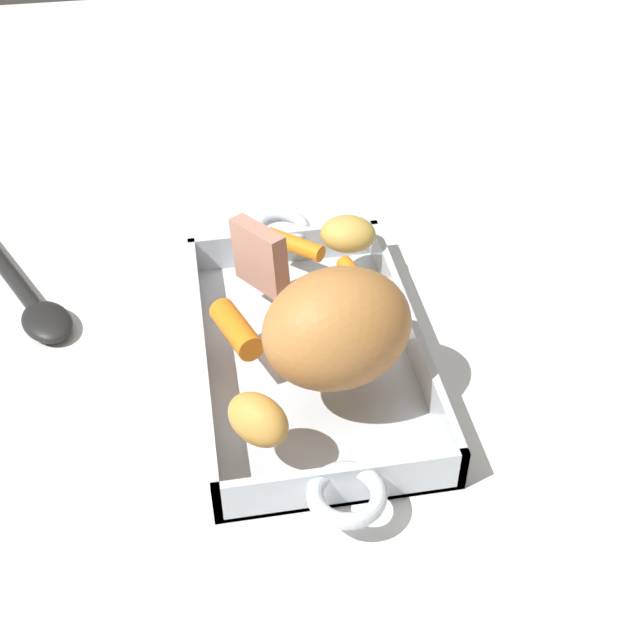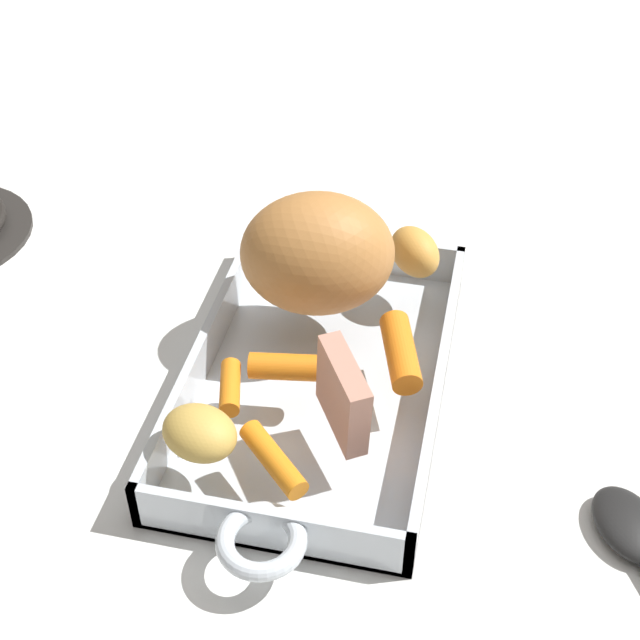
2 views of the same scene
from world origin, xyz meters
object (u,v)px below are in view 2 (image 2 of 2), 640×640
object	(u,v)px
roasting_dish	(319,378)
baby_carrot_center_left	(284,367)
baby_carrot_southeast	(230,387)
potato_golden_small	(200,433)
pork_roast	(317,254)
baby_carrot_short	(400,353)
baby_carrot_northeast	(273,459)
roast_slice_outer	(343,395)
potato_whole	(415,252)

from	to	relation	value
roasting_dish	baby_carrot_center_left	xyz separation A→B (m)	(0.03, -0.02, 0.04)
baby_carrot_southeast	potato_golden_small	world-z (taller)	potato_golden_small
baby_carrot_southeast	pork_roast	bearing A→B (deg)	161.30
baby_carrot_short	potato_golden_small	world-z (taller)	potato_golden_small
roasting_dish	baby_carrot_northeast	distance (m)	0.12
pork_roast	roast_slice_outer	distance (m)	0.14
potato_golden_small	baby_carrot_center_left	bearing A→B (deg)	155.07
potato_whole	baby_carrot_northeast	bearing A→B (deg)	-14.82
roast_slice_outer	baby_carrot_northeast	xyz separation A→B (m)	(0.05, -0.04, -0.02)
roasting_dish	potato_whole	bearing A→B (deg)	153.79
roast_slice_outer	baby_carrot_center_left	world-z (taller)	roast_slice_outer
roasting_dish	baby_carrot_southeast	size ratio (longest dim) A/B	8.41
baby_carrot_southeast	potato_whole	bearing A→B (deg)	147.76
roasting_dish	baby_carrot_center_left	distance (m)	0.05
pork_roast	baby_carrot_center_left	bearing A→B (deg)	-3.61
roast_slice_outer	potato_golden_small	size ratio (longest dim) A/B	1.15
baby_carrot_northeast	baby_carrot_short	size ratio (longest dim) A/B	0.95
roast_slice_outer	baby_carrot_southeast	world-z (taller)	roast_slice_outer
roast_slice_outer	potato_golden_small	bearing A→B (deg)	-64.91
baby_carrot_northeast	potato_whole	world-z (taller)	potato_whole
pork_roast	baby_carrot_short	size ratio (longest dim) A/B	1.83
baby_carrot_short	baby_carrot_northeast	bearing A→B (deg)	-30.00
pork_roast	baby_carrot_northeast	world-z (taller)	pork_roast
baby_carrot_southeast	potato_golden_small	size ratio (longest dim) A/B	0.89
baby_carrot_northeast	baby_carrot_short	xyz separation A→B (m)	(-0.12, 0.07, 0.00)
pork_roast	baby_carrot_short	bearing A→B (deg)	52.71
baby_carrot_southeast	baby_carrot_center_left	world-z (taller)	baby_carrot_center_left
roast_slice_outer	baby_carrot_center_left	bearing A→B (deg)	-127.08
roasting_dish	pork_roast	xyz separation A→B (m)	(-0.06, -0.01, 0.08)
pork_roast	baby_carrot_northeast	bearing A→B (deg)	2.83
pork_roast	roast_slice_outer	xyz separation A→B (m)	(0.13, 0.05, -0.02)
baby_carrot_center_left	baby_carrot_northeast	size ratio (longest dim) A/B	0.81
roasting_dish	baby_carrot_short	world-z (taller)	baby_carrot_short
baby_carrot_center_left	potato_whole	xyz separation A→B (m)	(-0.15, 0.08, 0.01)
baby_carrot_short	potato_whole	size ratio (longest dim) A/B	1.27
baby_carrot_southeast	potato_whole	distance (m)	0.20
roasting_dish	baby_carrot_center_left	world-z (taller)	baby_carrot_center_left
potato_golden_small	potato_whole	size ratio (longest dim) A/B	1.03
pork_roast	baby_carrot_southeast	bearing A→B (deg)	-18.70
roast_slice_outer	baby_carrot_southeast	bearing A→B (deg)	-98.61
roasting_dish	baby_carrot_southeast	bearing A→B (deg)	-41.95
pork_roast	baby_carrot_northeast	size ratio (longest dim) A/B	1.92
roasting_dish	baby_carrot_southeast	world-z (taller)	baby_carrot_southeast
baby_carrot_northeast	baby_carrot_short	bearing A→B (deg)	150.00
roast_slice_outer	baby_carrot_center_left	distance (m)	0.07
roast_slice_outer	potato_golden_small	distance (m)	0.10
baby_carrot_southeast	potato_golden_small	xyz separation A→B (m)	(0.05, -0.00, 0.01)
roast_slice_outer	baby_carrot_short	xyz separation A→B (m)	(-0.07, 0.03, -0.02)
pork_roast	potato_whole	world-z (taller)	pork_roast
baby_carrot_center_left	baby_carrot_northeast	bearing A→B (deg)	9.47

